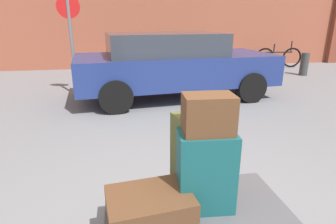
% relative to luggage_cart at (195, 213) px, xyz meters
% --- Properties ---
extents(luggage_cart, '(1.35, 0.71, 0.34)m').
position_rel_luggage_cart_xyz_m(luggage_cart, '(0.00, 0.00, 0.00)').
color(luggage_cart, '#4C4C51').
rests_on(luggage_cart, ground_plane).
extents(suitcase_teal_center, '(0.42, 0.30, 0.59)m').
position_rel_luggage_cart_xyz_m(suitcase_teal_center, '(0.06, -0.02, 0.37)').
color(suitcase_teal_center, '#144C51').
rests_on(suitcase_teal_center, luggage_cart).
extents(suitcase_brown_stacked_top, '(0.62, 0.48, 0.21)m').
position_rel_luggage_cart_xyz_m(suitcase_brown_stacked_top, '(-0.36, -0.11, 0.18)').
color(suitcase_brown_stacked_top, '#51331E').
rests_on(suitcase_brown_stacked_top, luggage_cart).
extents(suitcase_olive_front_left, '(0.37, 0.26, 0.65)m').
position_rel_luggage_cart_xyz_m(suitcase_olive_front_left, '(0.04, 0.23, 0.40)').
color(suitcase_olive_front_left, '#4C5128').
rests_on(suitcase_olive_front_left, luggage_cart).
extents(duffel_bag_brown_topmost_pile, '(0.35, 0.25, 0.27)m').
position_rel_luggage_cart_xyz_m(duffel_bag_brown_topmost_pile, '(0.06, -0.02, 0.80)').
color(duffel_bag_brown_topmost_pile, '#51331E').
rests_on(duffel_bag_brown_topmost_pile, suitcase_teal_center).
extents(parked_car, '(4.45, 2.24, 1.42)m').
position_rel_luggage_cart_xyz_m(parked_car, '(0.66, 4.34, 0.49)').
color(parked_car, navy).
rests_on(parked_car, ground_plane).
extents(bicycle_leaning, '(1.76, 0.23, 0.96)m').
position_rel_luggage_cart_xyz_m(bicycle_leaning, '(5.32, 7.78, 0.10)').
color(bicycle_leaning, black).
rests_on(bicycle_leaning, ground_plane).
extents(bollard_kerb_near, '(0.24, 0.24, 0.71)m').
position_rel_luggage_cart_xyz_m(bollard_kerb_near, '(2.70, 6.20, 0.09)').
color(bollard_kerb_near, '#383838').
rests_on(bollard_kerb_near, ground_plane).
extents(bollard_kerb_mid, '(0.24, 0.24, 0.71)m').
position_rel_luggage_cart_xyz_m(bollard_kerb_mid, '(4.10, 6.20, 0.09)').
color(bollard_kerb_mid, '#383838').
rests_on(bollard_kerb_mid, ground_plane).
extents(bollard_kerb_far, '(0.24, 0.24, 0.71)m').
position_rel_luggage_cart_xyz_m(bollard_kerb_far, '(5.27, 6.20, 0.09)').
color(bollard_kerb_far, '#383838').
rests_on(bollard_kerb_far, ground_plane).
extents(no_parking_sign, '(0.50, 0.08, 2.21)m').
position_rel_luggage_cart_xyz_m(no_parking_sign, '(-1.52, 4.85, 1.10)').
color(no_parking_sign, slate).
rests_on(no_parking_sign, ground_plane).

